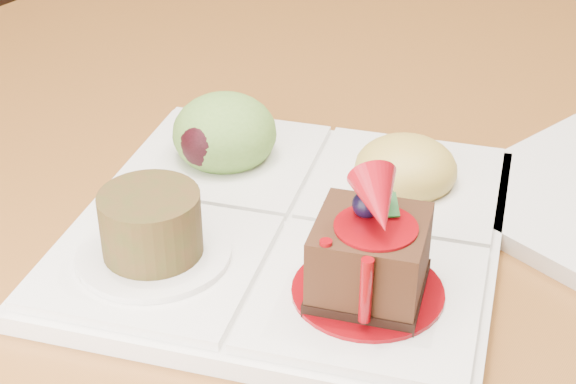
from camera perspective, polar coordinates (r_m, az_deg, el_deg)
The scene contains 3 objects.
dining_table at distance 0.96m, azimuth 16.47°, elevation 6.84°, with size 1.00×1.80×0.75m.
chair_left at distance 1.22m, azimuth -17.90°, elevation 7.78°, with size 0.56×0.56×1.07m.
sampler_plate at distance 0.55m, azimuth -0.08°, elevation -1.07°, with size 0.33×0.33×0.10m.
Camera 1 is at (0.24, -0.85, 1.07)m, focal length 55.00 mm.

